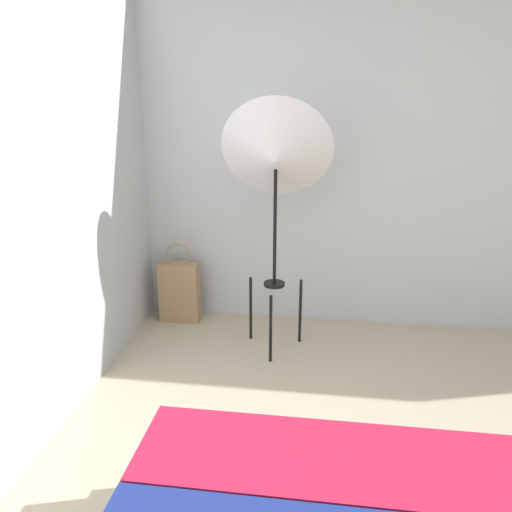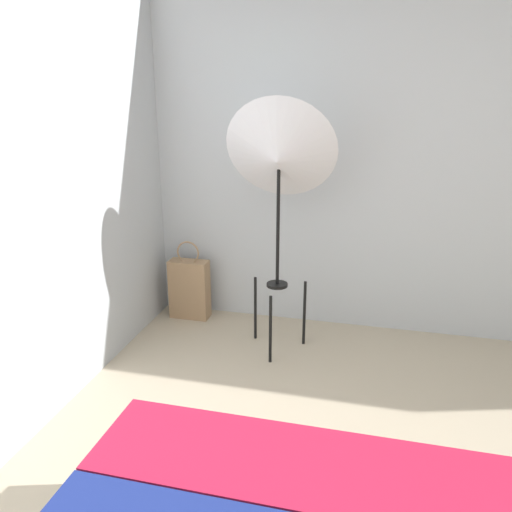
{
  "view_description": "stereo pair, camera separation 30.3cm",
  "coord_description": "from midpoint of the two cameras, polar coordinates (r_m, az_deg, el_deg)",
  "views": [
    {
      "loc": [
        -0.05,
        -1.39,
        1.65
      ],
      "look_at": [
        -0.44,
        1.46,
        0.71
      ],
      "focal_mm": 35.0,
      "sensor_mm": 36.0,
      "label": 1
    },
    {
      "loc": [
        0.25,
        -1.33,
        1.65
      ],
      "look_at": [
        -0.44,
        1.46,
        0.71
      ],
      "focal_mm": 35.0,
      "sensor_mm": 36.0,
      "label": 2
    }
  ],
  "objects": [
    {
      "name": "wall_back",
      "position": [
        3.56,
        12.45,
        11.94
      ],
      "size": [
        8.0,
        0.05,
        2.6
      ],
      "color": "#B7BCC1",
      "rests_on": "ground_plane"
    },
    {
      "name": "tote_bag",
      "position": [
        3.84,
        -5.38,
        -3.76
      ],
      "size": [
        0.3,
        0.13,
        0.61
      ],
      "color": "#9E7A56",
      "rests_on": "ground_plane"
    },
    {
      "name": "photo_umbrella",
      "position": [
        3.08,
        5.51,
        11.09
      ],
      "size": [
        0.7,
        0.44,
        1.65
      ],
      "color": "black",
      "rests_on": "ground_plane"
    },
    {
      "name": "wall_side_left",
      "position": [
        2.81,
        -18.38,
        9.93
      ],
      "size": [
        0.05,
        8.0,
        2.6
      ],
      "color": "#B7BCC1",
      "rests_on": "ground_plane"
    }
  ]
}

